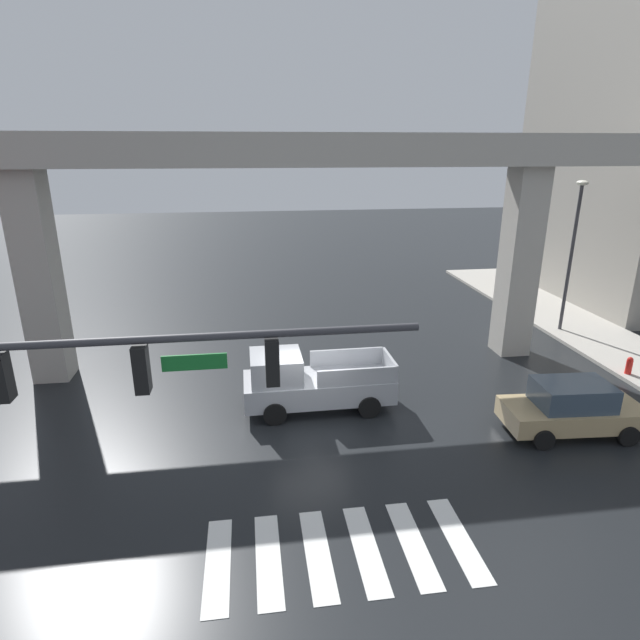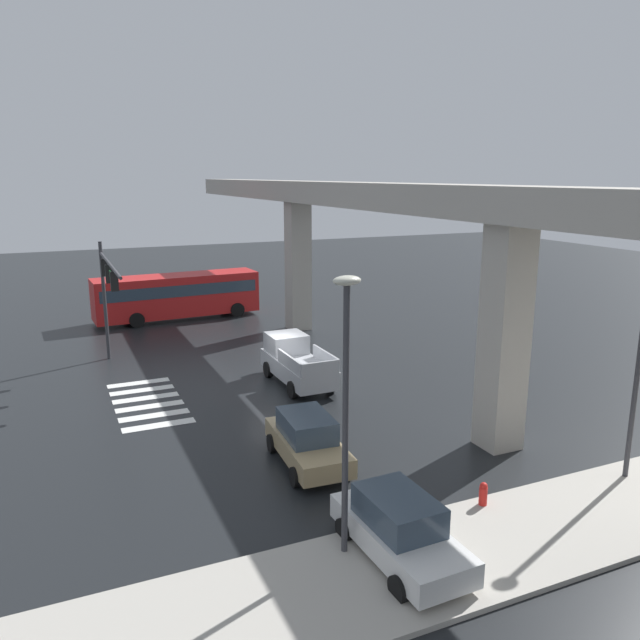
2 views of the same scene
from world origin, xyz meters
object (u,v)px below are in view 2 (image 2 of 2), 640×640
(street_lamp_near_corner, at_px, (346,387))
(sedan_white, at_px, (399,529))
(fire_hydrant, at_px, (483,496))
(city_bus, at_px, (177,294))
(traffic_signal_mast, at_px, (108,281))
(pickup_truck, at_px, (296,362))
(sedan_tan, at_px, (307,440))

(street_lamp_near_corner, bearing_deg, sedan_white, 60.39)
(street_lamp_near_corner, xyz_separation_m, fire_hydrant, (-0.40, 4.67, -4.13))
(city_bus, distance_m, sedan_white, 29.33)
(city_bus, xyz_separation_m, street_lamp_near_corner, (28.64, -1.53, 2.83))
(traffic_signal_mast, bearing_deg, city_bus, 153.62)
(pickup_truck, distance_m, sedan_tan, 8.43)
(street_lamp_near_corner, bearing_deg, traffic_signal_mast, -168.35)
(sedan_white, bearing_deg, fire_hydrant, 107.24)
(city_bus, xyz_separation_m, sedan_white, (29.32, -0.33, -0.87))
(sedan_tan, xyz_separation_m, fire_hydrant, (4.77, 3.52, -0.42))
(city_bus, height_order, street_lamp_near_corner, street_lamp_near_corner)
(traffic_signal_mast, distance_m, street_lamp_near_corner, 18.44)
(pickup_truck, relative_size, fire_hydrant, 6.02)
(sedan_tan, relative_size, street_lamp_near_corner, 0.61)
(traffic_signal_mast, xyz_separation_m, street_lamp_near_corner, (18.06, 3.72, 0.00))
(pickup_truck, height_order, street_lamp_near_corner, street_lamp_near_corner)
(sedan_tan, distance_m, traffic_signal_mast, 14.26)
(sedan_white, distance_m, traffic_signal_mast, 19.72)
(sedan_tan, relative_size, sedan_white, 1.01)
(traffic_signal_mast, relative_size, fire_hydrant, 10.22)
(sedan_white, xyz_separation_m, traffic_signal_mast, (-18.73, -4.92, 3.70))
(fire_hydrant, bearing_deg, city_bus, -173.65)
(sedan_tan, distance_m, fire_hydrant, 5.95)
(city_bus, distance_m, street_lamp_near_corner, 28.82)
(sedan_tan, bearing_deg, traffic_signal_mast, -159.27)
(fire_hydrant, bearing_deg, traffic_signal_mast, -154.57)
(sedan_white, xyz_separation_m, street_lamp_near_corner, (-0.68, -1.19, 3.70))
(city_bus, height_order, fire_hydrant, city_bus)
(pickup_truck, relative_size, sedan_white, 1.18)
(traffic_signal_mast, bearing_deg, sedan_tan, 20.73)
(street_lamp_near_corner, height_order, fire_hydrant, street_lamp_near_corner)
(pickup_truck, bearing_deg, sedan_white, -11.08)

